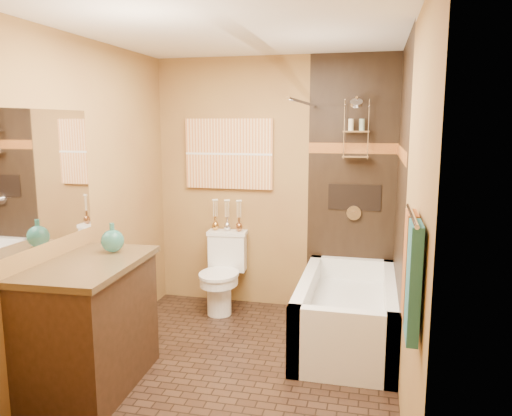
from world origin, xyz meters
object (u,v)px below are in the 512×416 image
(sunset_painting, at_px, (229,154))
(toilet, at_px, (223,272))
(bathtub, at_px, (347,317))
(vanity, at_px, (90,324))

(sunset_painting, xyz_separation_m, toilet, (-0.00, -0.26, -1.16))
(bathtub, distance_m, vanity, 2.09)
(sunset_painting, bearing_deg, vanity, -104.03)
(toilet, xyz_separation_m, vanity, (-0.47, -1.62, 0.07))
(bathtub, distance_m, toilet, 1.35)
(toilet, bearing_deg, vanity, -111.27)
(vanity, bearing_deg, toilet, 71.35)
(sunset_painting, height_order, bathtub, sunset_painting)
(sunset_painting, distance_m, bathtub, 1.97)
(sunset_painting, bearing_deg, bathtub, -30.03)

